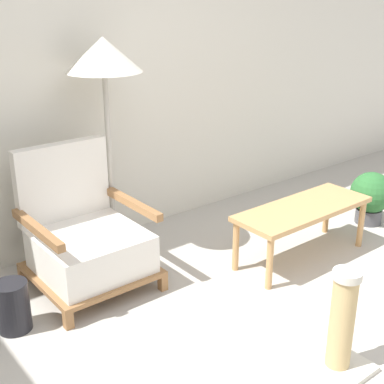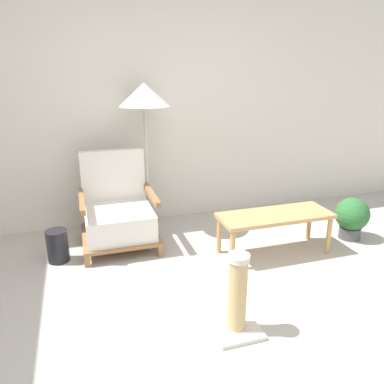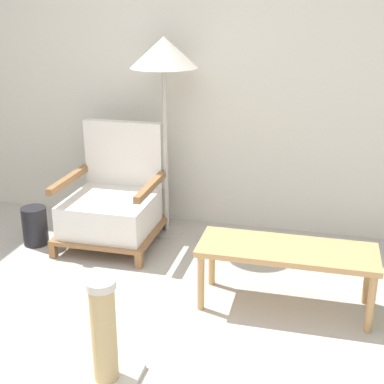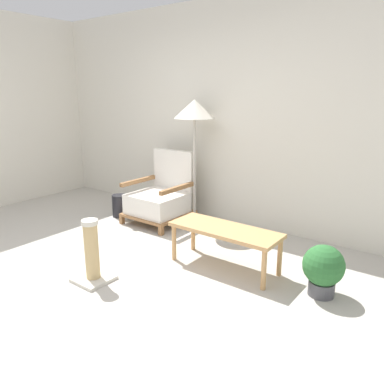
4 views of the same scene
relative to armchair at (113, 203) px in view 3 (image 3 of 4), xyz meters
name	(u,v)px [view 3 (image 3 of 4)]	position (x,y,z in m)	size (l,w,h in m)	color
wall_back	(193,59)	(0.48, 0.58, 1.03)	(8.00, 0.06, 2.70)	silver
armchair	(113,203)	(0.00, 0.00, 0.00)	(0.71, 0.71, 0.89)	olive
floor_lamp	(164,61)	(0.35, 0.25, 1.05)	(0.50, 0.50, 1.54)	#B7B2A8
coffee_table	(287,255)	(1.36, -0.63, 0.03)	(1.06, 0.40, 0.40)	tan
vase	(35,226)	(-0.57, -0.19, -0.17)	(0.19, 0.19, 0.30)	black
scratching_post	(104,342)	(0.58, -1.55, -0.09)	(0.31, 0.31, 0.57)	beige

